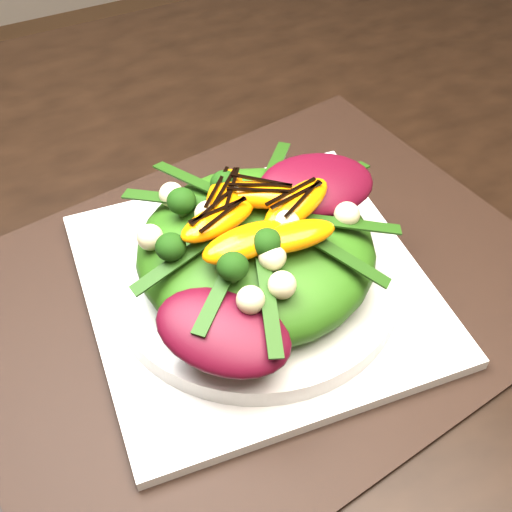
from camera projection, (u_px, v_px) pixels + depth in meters
name	position (u px, v px, depth m)	size (l,w,h in m)	color
dining_table	(101.00, 286.00, 0.63)	(1.60, 0.90, 0.75)	black
placemat	(256.00, 292.00, 0.60)	(0.51, 0.38, 0.00)	black
plate_base	(256.00, 286.00, 0.59)	(0.28, 0.28, 0.01)	silver
salad_bowl	(256.00, 275.00, 0.58)	(0.24, 0.24, 0.02)	silver
lettuce_mound	(256.00, 251.00, 0.56)	(0.20, 0.20, 0.07)	#2D5D11
radicchio_leaf	(317.00, 185.00, 0.56)	(0.10, 0.07, 0.02)	#3E0613
orange_segment	(230.00, 199.00, 0.54)	(0.07, 0.03, 0.02)	orange
broccoli_floret	(171.00, 227.00, 0.52)	(0.03, 0.03, 0.03)	black
macadamia_nut	(324.00, 223.00, 0.53)	(0.02, 0.02, 0.02)	beige
balsamic_drizzle	(229.00, 190.00, 0.53)	(0.04, 0.00, 0.00)	black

